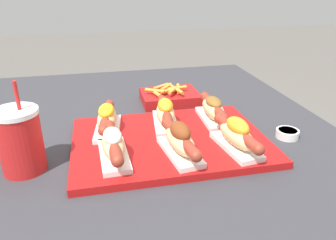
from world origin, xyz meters
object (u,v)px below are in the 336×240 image
(hot_dog_1, at_px, (180,140))
(serving_tray, at_px, (170,141))
(hot_dog_5, at_px, (213,109))
(drink_cup, at_px, (20,141))
(hot_dog_4, at_px, (165,113))
(fries_basket, at_px, (170,97))
(hot_dog_0, at_px, (113,145))
(sauce_bowl, at_px, (287,133))
(hot_dog_3, at_px, (107,119))
(hot_dog_2, at_px, (237,135))

(hot_dog_1, bearing_deg, serving_tray, 93.19)
(hot_dog_5, distance_m, drink_cup, 0.49)
(hot_dog_5, bearing_deg, drink_cup, -165.30)
(hot_dog_4, relative_size, fries_basket, 1.05)
(hot_dog_1, relative_size, fries_basket, 1.05)
(serving_tray, height_order, hot_dog_1, hot_dog_1)
(hot_dog_0, relative_size, sauce_bowl, 3.33)
(hot_dog_0, xyz_separation_m, drink_cup, (-0.19, 0.02, 0.02))
(serving_tray, xyz_separation_m, hot_dog_3, (-0.15, 0.07, 0.04))
(hot_dog_1, relative_size, hot_dog_4, 1.00)
(hot_dog_1, bearing_deg, hot_dog_5, 50.01)
(drink_cup, bearing_deg, serving_tray, 7.79)
(serving_tray, bearing_deg, hot_dog_2, -31.58)
(hot_dog_1, height_order, hot_dog_3, hot_dog_1)
(serving_tray, bearing_deg, hot_dog_0, -154.54)
(hot_dog_3, xyz_separation_m, hot_dog_5, (0.29, 0.00, -0.00))
(sauce_bowl, bearing_deg, hot_dog_2, -161.56)
(serving_tray, bearing_deg, hot_dog_4, 86.00)
(fries_basket, bearing_deg, hot_dog_5, -70.02)
(hot_dog_3, bearing_deg, hot_dog_2, -29.09)
(serving_tray, bearing_deg, hot_dog_3, 153.36)
(sauce_bowl, bearing_deg, fries_basket, 127.67)
(hot_dog_4, distance_m, hot_dog_5, 0.14)
(hot_dog_2, distance_m, drink_cup, 0.47)
(hot_dog_5, bearing_deg, sauce_bowl, -32.63)
(hot_dog_4, relative_size, drink_cup, 0.97)
(hot_dog_2, bearing_deg, drink_cup, 175.18)
(hot_dog_0, bearing_deg, hot_dog_1, -6.01)
(hot_dog_2, xyz_separation_m, drink_cup, (-0.47, 0.04, 0.02))
(hot_dog_1, height_order, hot_dog_2, same)
(hot_dog_3, xyz_separation_m, sauce_bowl, (0.46, -0.10, -0.04))
(sauce_bowl, distance_m, drink_cup, 0.65)
(hot_dog_4, height_order, hot_dog_5, hot_dog_4)
(hot_dog_1, bearing_deg, hot_dog_2, -1.00)
(hot_dog_2, bearing_deg, hot_dog_3, 150.91)
(sauce_bowl, distance_m, fries_basket, 0.40)
(hot_dog_0, bearing_deg, sauce_bowl, 4.91)
(hot_dog_0, bearing_deg, hot_dog_3, 92.54)
(hot_dog_1, relative_size, hot_dog_3, 1.00)
(hot_dog_4, height_order, sauce_bowl, hot_dog_4)
(serving_tray, xyz_separation_m, hot_dog_1, (0.00, -0.08, 0.04))
(serving_tray, xyz_separation_m, sauce_bowl, (0.31, -0.03, 0.00))
(hot_dog_3, relative_size, hot_dog_5, 0.99)
(hot_dog_4, bearing_deg, hot_dog_0, -135.61)
(fries_basket, bearing_deg, hot_dog_3, -135.09)
(fries_basket, bearing_deg, sauce_bowl, -52.33)
(hot_dog_0, bearing_deg, hot_dog_2, -3.62)
(hot_dog_1, bearing_deg, sauce_bowl, 10.10)
(hot_dog_0, distance_m, drink_cup, 0.19)
(serving_tray, height_order, hot_dog_5, hot_dog_5)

